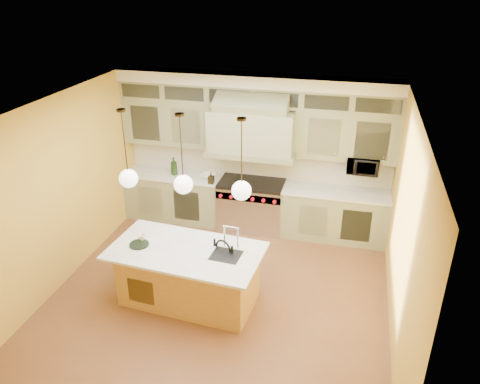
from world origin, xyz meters
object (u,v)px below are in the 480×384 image
(kitchen_island, at_px, (189,274))
(counter_stool, at_px, (218,272))
(range, at_px, (251,204))
(microwave, at_px, (363,165))

(kitchen_island, bearing_deg, counter_stool, 1.71)
(range, height_order, kitchen_island, kitchen_island)
(counter_stool, bearing_deg, microwave, 76.04)
(kitchen_island, height_order, microwave, microwave)
(range, height_order, counter_stool, counter_stool)
(microwave, bearing_deg, counter_stool, -126.84)
(range, height_order, microwave, microwave)
(range, relative_size, kitchen_island, 0.53)
(counter_stool, bearing_deg, range, 114.28)
(range, relative_size, counter_stool, 1.12)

